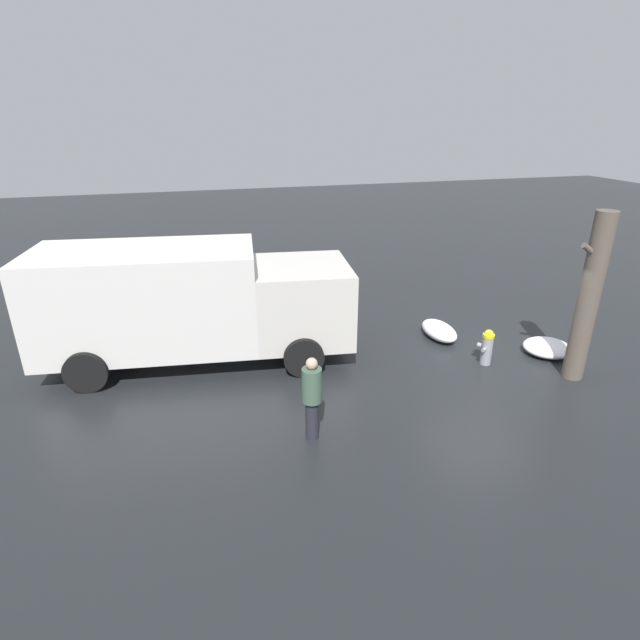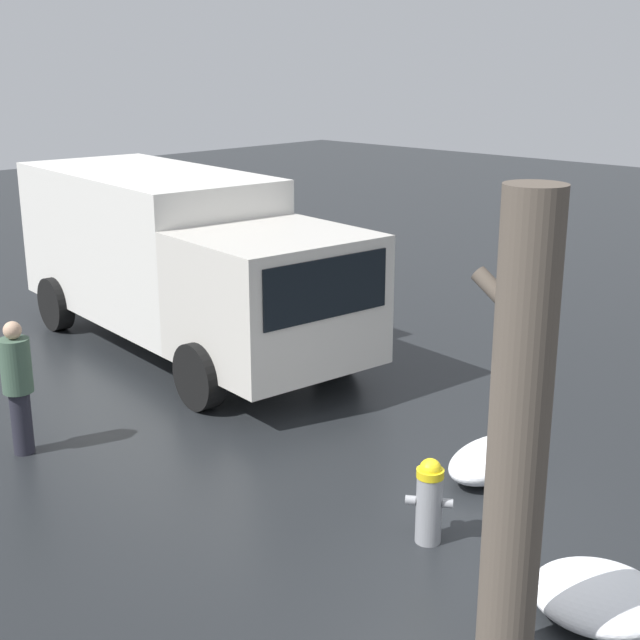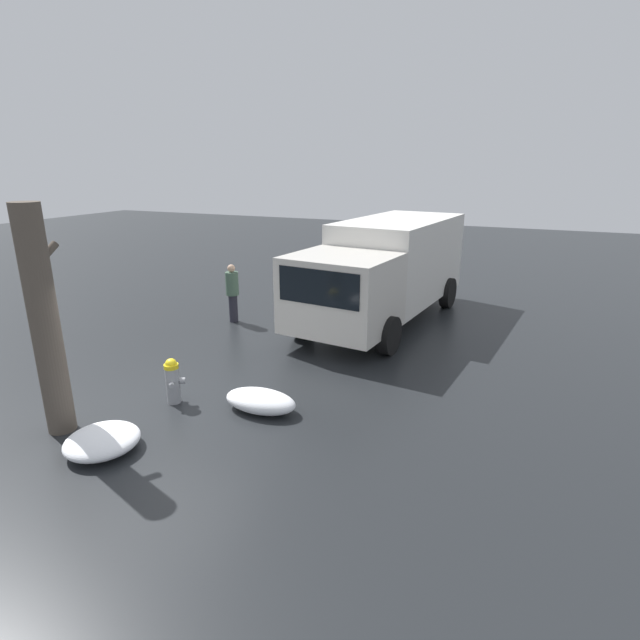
{
  "view_description": "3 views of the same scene",
  "coord_description": "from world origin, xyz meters",
  "px_view_note": "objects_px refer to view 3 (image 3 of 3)",
  "views": [
    {
      "loc": [
        6.51,
        8.95,
        5.46
      ],
      "look_at": [
        3.79,
        -0.78,
        1.22
      ],
      "focal_mm": 28.0,
      "sensor_mm": 36.0,
      "label": 1
    },
    {
      "loc": [
        -4.49,
        6.19,
        4.47
      ],
      "look_at": [
        3.15,
        -1.8,
        1.18
      ],
      "focal_mm": 50.0,
      "sensor_mm": 36.0,
      "label": 2
    },
    {
      "loc": [
        -6.56,
        -5.74,
        4.2
      ],
      "look_at": [
        2.97,
        -1.64,
        0.93
      ],
      "focal_mm": 28.0,
      "sensor_mm": 36.0,
      "label": 3
    }
  ],
  "objects_px": {
    "fire_hydrant": "(173,380)",
    "tree_trunk": "(45,323)",
    "delivery_truck": "(386,267)",
    "pedestrian": "(232,291)"
  },
  "relations": [
    {
      "from": "tree_trunk",
      "to": "delivery_truck",
      "type": "xyz_separation_m",
      "value": [
        8.02,
        -3.14,
        -0.36
      ]
    },
    {
      "from": "fire_hydrant",
      "to": "tree_trunk",
      "type": "distance_m",
      "value": 2.33
    },
    {
      "from": "fire_hydrant",
      "to": "pedestrian",
      "type": "distance_m",
      "value": 4.94
    },
    {
      "from": "fire_hydrant",
      "to": "pedestrian",
      "type": "relative_size",
      "value": 0.54
    },
    {
      "from": "tree_trunk",
      "to": "pedestrian",
      "type": "bearing_deg",
      "value": 5.73
    },
    {
      "from": "fire_hydrant",
      "to": "delivery_truck",
      "type": "xyz_separation_m",
      "value": [
        6.5,
        -2.08,
        1.04
      ]
    },
    {
      "from": "fire_hydrant",
      "to": "tree_trunk",
      "type": "xyz_separation_m",
      "value": [
        -1.52,
        1.06,
        1.41
      ]
    },
    {
      "from": "delivery_truck",
      "to": "pedestrian",
      "type": "bearing_deg",
      "value": 33.61
    },
    {
      "from": "tree_trunk",
      "to": "delivery_truck",
      "type": "height_order",
      "value": "tree_trunk"
    },
    {
      "from": "pedestrian",
      "to": "tree_trunk",
      "type": "bearing_deg",
      "value": 140.28
    }
  ]
}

